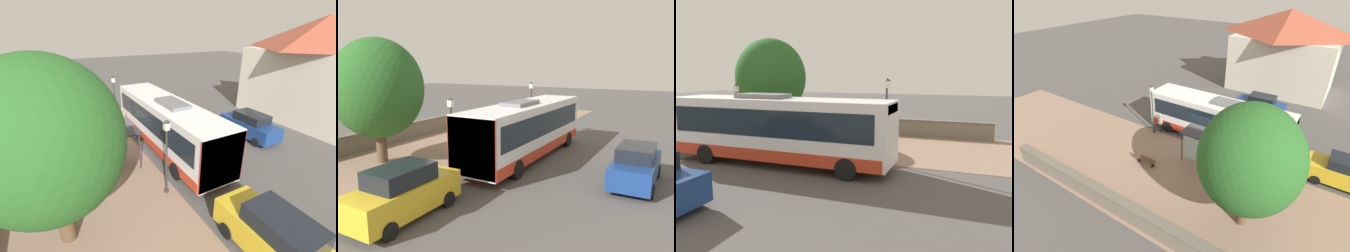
{
  "view_description": "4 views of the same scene",
  "coord_description": "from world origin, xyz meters",
  "views": [
    {
      "loc": [
        -4.86,
        -13.3,
        7.71
      ],
      "look_at": [
        1.74,
        -1.01,
        1.74
      ],
      "focal_mm": 24.0,
      "sensor_mm": 36.0,
      "label": 1
    },
    {
      "loc": [
        10.22,
        -18.31,
        5.69
      ],
      "look_at": [
        -1.2,
        2.01,
        1.29
      ],
      "focal_mm": 35.0,
      "sensor_mm": 36.0,
      "label": 2
    },
    {
      "loc": [
        15.82,
        8.27,
        4.59
      ],
      "look_at": [
        0.02,
        2.21,
        1.9
      ],
      "focal_mm": 35.0,
      "sensor_mm": 36.0,
      "label": 3
    },
    {
      "loc": [
        -15.48,
        -8.38,
        12.03
      ],
      "look_at": [
        -0.68,
        1.21,
        1.83
      ],
      "focal_mm": 28.0,
      "sensor_mm": 36.0,
      "label": 4
    }
  ],
  "objects": [
    {
      "name": "ground_plane",
      "position": [
        0.0,
        0.0,
        0.0
      ],
      "size": [
        120.0,
        120.0,
        0.0
      ],
      "primitive_type": "plane",
      "color": "#514F4C",
      "rests_on": "ground"
    },
    {
      "name": "sidewalk_plaza",
      "position": [
        -4.5,
        0.0,
        0.01
      ],
      "size": [
        9.0,
        44.0,
        0.02
      ],
      "color": "#937560",
      "rests_on": "ground"
    },
    {
      "name": "stone_wall",
      "position": [
        -8.55,
        0.0,
        0.64
      ],
      "size": [
        0.6,
        20.0,
        1.26
      ],
      "color": "slate",
      "rests_on": "ground"
    },
    {
      "name": "background_building",
      "position": [
        16.33,
        -1.82,
        4.59
      ],
      "size": [
        8.03,
        11.51,
        8.93
      ],
      "color": "beige",
      "rests_on": "ground"
    },
    {
      "name": "bus",
      "position": [
        1.74,
        -0.68,
        1.87
      ],
      "size": [
        2.77,
        11.7,
        3.61
      ],
      "color": "white",
      "rests_on": "ground"
    },
    {
      "name": "bus_shelter",
      "position": [
        -1.73,
        -1.11,
        2.01
      ],
      "size": [
        1.68,
        2.93,
        2.42
      ],
      "color": "#2D2D33",
      "rests_on": "ground"
    },
    {
      "name": "pedestrian",
      "position": [
        0.11,
        3.94,
        1.06
      ],
      "size": [
        0.34,
        0.24,
        1.79
      ],
      "color": "#2D3347",
      "rests_on": "ground"
    },
    {
      "name": "bench",
      "position": [
        -4.2,
        2.11,
        0.47
      ],
      "size": [
        0.4,
        1.57,
        0.88
      ],
      "color": "brown",
      "rests_on": "ground"
    },
    {
      "name": "street_lamp_near",
      "position": [
        -0.51,
        -5.06,
        2.4
      ],
      "size": [
        0.28,
        0.28,
        4.02
      ],
      "color": "#2D332D",
      "rests_on": "ground"
    },
    {
      "name": "street_lamp_far",
      "position": [
        -0.31,
        4.38,
        2.6
      ],
      "size": [
        0.28,
        0.28,
        4.39
      ],
      "color": "#2D332D",
      "rests_on": "ground"
    },
    {
      "name": "shade_tree",
      "position": [
        -5.25,
        -5.65,
        4.33
      ],
      "size": [
        5.17,
        5.17,
        7.19
      ],
      "color": "brown",
      "rests_on": "ground"
    },
    {
      "name": "parked_car_behind_bus",
      "position": [
        1.2,
        -10.11,
        0.98
      ],
      "size": [
        1.94,
        4.61,
        2.01
      ],
      "color": "gold",
      "rests_on": "ground"
    },
    {
      "name": "parked_car_far_lane",
      "position": [
        8.29,
        -2.18,
        0.95
      ],
      "size": [
        1.97,
        4.66,
        1.94
      ],
      "color": "navy",
      "rests_on": "ground"
    }
  ]
}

